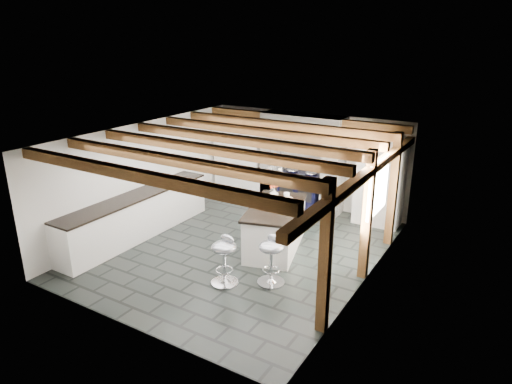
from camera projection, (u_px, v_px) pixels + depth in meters
The scene contains 6 objects.
ground at pixel (241, 249), 9.10m from camera, with size 6.00×6.00×0.00m, color black.
room_shell at pixel (252, 175), 10.19m from camera, with size 6.00×6.03×6.00m.
range_cooker at pixel (301, 190), 11.11m from camera, with size 1.00×0.63×0.99m.
kitchen_island at pixel (275, 227), 8.97m from camera, with size 1.41×2.01×1.20m.
bar_stool_near at pixel (272, 254), 7.67m from camera, with size 0.50×0.50×0.88m.
bar_stool_far at pixel (225, 255), 7.66m from camera, with size 0.50×0.50×0.87m.
Camera 1 is at (4.51, -6.89, 4.04)m, focal length 32.00 mm.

